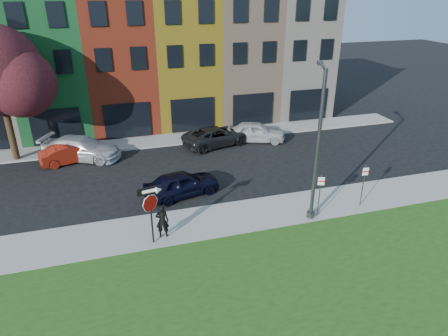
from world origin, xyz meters
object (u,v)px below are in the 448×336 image
object	(u,v)px
sedan_near	(182,184)
man	(162,221)
street_lamp	(317,146)
stop_sign	(150,204)

from	to	relation	value
sedan_near	man	bearing A→B (deg)	143.31
man	street_lamp	bearing A→B (deg)	-170.51
sedan_near	street_lamp	xyz separation A→B (m)	(5.80, -4.10, 3.14)
street_lamp	stop_sign	bearing A→B (deg)	-156.53
sedan_near	street_lamp	world-z (taller)	street_lamp
man	street_lamp	distance (m)	8.00
stop_sign	sedan_near	bearing A→B (deg)	53.88
stop_sign	street_lamp	bearing A→B (deg)	-8.26
man	sedan_near	world-z (taller)	man
man	sedan_near	size ratio (longest dim) A/B	0.37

